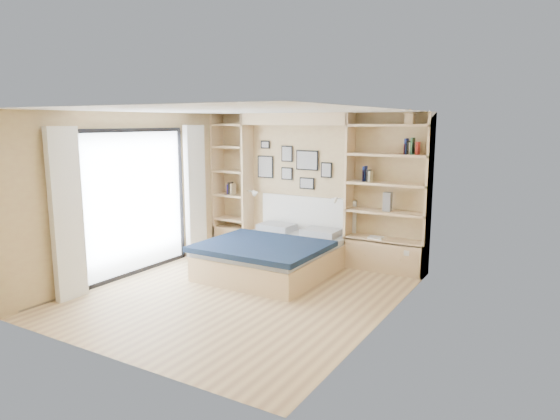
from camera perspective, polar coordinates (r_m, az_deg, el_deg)
The scene contains 8 objects.
ground at distance 7.04m, azimuth -4.40°, elevation -9.51°, with size 4.50×4.50×0.00m, color #E2C086.
room_shell at distance 8.22m, azimuth -0.64°, elevation 1.11°, with size 4.50×4.50×4.50m.
bed at distance 7.92m, azimuth -0.55°, elevation -5.09°, with size 1.82×2.25×1.07m.
photo_gallery at distance 8.79m, azimuth 1.36°, elevation 5.15°, with size 1.48×0.02×0.82m.
reading_lamps at distance 8.58m, azimuth 1.50°, elevation 1.65°, with size 1.92×0.12×0.15m.
shelf_decor at distance 8.00m, azimuth 10.55°, elevation 5.17°, with size 3.52×0.23×2.03m.
deck at distance 9.49m, azimuth -22.61°, elevation -5.11°, with size 3.20×4.00×0.05m, color #726454.
deck_chair at distance 9.83m, azimuth -19.42°, elevation -1.83°, with size 0.74×0.99×0.89m.
Camera 1 is at (3.82, -5.43, 2.35)m, focal length 32.00 mm.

